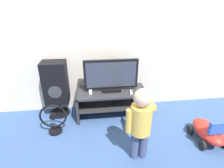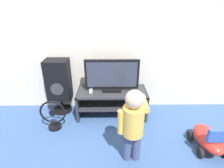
# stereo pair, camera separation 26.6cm
# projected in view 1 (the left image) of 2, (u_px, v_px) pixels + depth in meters

# --- Properties ---
(ground_plane) EXTENTS (16.00, 16.00, 0.00)m
(ground_plane) POSITION_uv_depth(u_px,v_px,m) (113.00, 123.00, 2.79)
(ground_plane) COLOR #38568C
(wall_back) EXTENTS (10.00, 0.06, 2.60)m
(wall_back) POSITION_uv_depth(u_px,v_px,m) (109.00, 34.00, 2.75)
(wall_back) COLOR silver
(wall_back) RESTS_ON ground_plane
(tv_stand) EXTENTS (1.12, 0.48, 0.45)m
(tv_stand) POSITION_uv_depth(u_px,v_px,m) (111.00, 99.00, 2.88)
(tv_stand) COLOR #2D2D33
(tv_stand) RESTS_ON ground_plane
(television) EXTENTS (0.85, 0.20, 0.52)m
(television) POSITION_uv_depth(u_px,v_px,m) (111.00, 76.00, 2.73)
(television) COLOR black
(television) RESTS_ON tv_stand
(game_console) EXTENTS (0.05, 0.17, 0.04)m
(game_console) POSITION_uv_depth(u_px,v_px,m) (90.00, 91.00, 2.76)
(game_console) COLOR white
(game_console) RESTS_ON tv_stand
(remote_primary) EXTENTS (0.05, 0.13, 0.03)m
(remote_primary) POSITION_uv_depth(u_px,v_px,m) (131.00, 92.00, 2.75)
(remote_primary) COLOR white
(remote_primary) RESTS_ON tv_stand
(child) EXTENTS (0.36, 0.52, 0.94)m
(child) POSITION_uv_depth(u_px,v_px,m) (141.00, 119.00, 1.97)
(child) COLOR #3F4C72
(child) RESTS_ON ground_plane
(speaker_tower) EXTENTS (0.37, 0.34, 0.93)m
(speaker_tower) POSITION_uv_depth(u_px,v_px,m) (56.00, 84.00, 2.79)
(speaker_tower) COLOR black
(speaker_tower) RESTS_ON ground_plane
(floor_fan) EXTENTS (0.38, 0.20, 0.47)m
(floor_fan) POSITION_uv_depth(u_px,v_px,m) (54.00, 120.00, 2.51)
(floor_fan) COLOR black
(floor_fan) RESTS_ON ground_plane
(ride_on_toy) EXTENTS (0.35, 0.55, 0.42)m
(ride_on_toy) POSITION_uv_depth(u_px,v_px,m) (208.00, 131.00, 2.37)
(ride_on_toy) COLOR red
(ride_on_toy) RESTS_ON ground_plane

